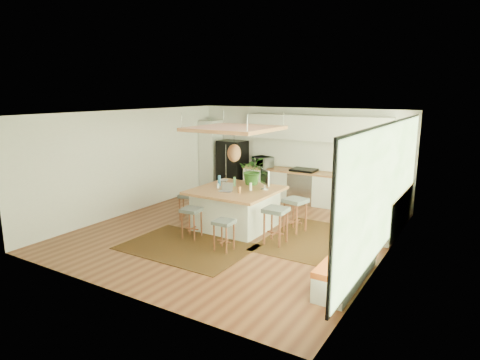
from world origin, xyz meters
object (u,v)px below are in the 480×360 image
Objects in this scene: fridge at (232,164)px; microwave at (263,161)px; stool_right_back at (295,217)px; island_plant at (253,173)px; stool_near_left at (192,222)px; stool_right_front at (276,228)px; monitor at (265,178)px; laptop at (226,186)px; stool_left_side at (187,205)px; island at (236,208)px; stool_near_right at (224,234)px.

microwave is at bearing 0.78° from fridge.
island_plant reaches higher than stool_right_back.
stool_near_left is 2.35m from stool_right_back.
stool_right_back is (0.03, 0.92, 0.00)m from stool_right_front.
stool_right_front reaches higher than stool_right_back.
island_plant is (-0.50, 0.32, 0.01)m from monitor.
stool_right_back is 1.73m from laptop.
stool_left_side is (-2.72, -0.51, 0.00)m from stool_right_back.
monitor is 0.74× the size of island_plant.
stool_right_front is 2.71m from stool_left_side.
island is 1.21m from stool_near_left.
monitor reaches higher than laptop.
laptop is 3.29m from microwave.
fridge is at bearing 123.77° from island.
stool_near_right is at bearing -65.18° from laptop.
island is 2.36× the size of stool_right_front.
stool_near_right is 1.14m from stool_right_front.
monitor is (1.02, 1.45, 0.83)m from stool_near_left.
stool_near_left is 1.84m from stool_right_front.
stool_right_back is 1.21× the size of stool_left_side.
laptop reaches higher than stool_near_left.
stool_right_front reaches higher than stool_left_side.
stool_left_side is at bearing -127.11° from monitor.
stool_right_back is at bearing 41.45° from stool_near_left.
monitor reaches higher than stool_near_right.
monitor is at bearing -41.73° from fridge.
island is 1.50m from stool_near_right.
island_plant is (1.48, 0.72, 0.85)m from stool_left_side.
stool_near_right is 0.81× the size of stool_right_front.
stool_right_front is 1.53m from laptop.
stool_near_left is 2.26× the size of laptop.
microwave reaches higher than stool_left_side.
stool_near_right is 0.91× the size of island_plant.
monitor reaches higher than stool_near_left.
stool_right_front is at bearing -42.56° from fridge.
island is 2.89× the size of stool_near_right.
island is 2.37× the size of stool_right_back.
microwave reaches higher than island.
stool_near_left is at bearing -64.31° from microwave.
monitor is at bearing 54.83° from stool_near_left.
fridge is 4.15m from stool_right_back.
stool_near_left is 1.42m from stool_left_side.
island is 0.68m from laptop.
stool_near_left reaches higher than stool_left_side.
microwave is at bearing 79.29° from stool_left_side.
island_plant reaches higher than stool_right_front.
stool_right_front is 1.86m from island_plant.
stool_near_left is 1.05× the size of stool_left_side.
stool_left_side is (0.56, -3.00, -0.57)m from fridge.
monitor is at bearing -32.25° from island_plant.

